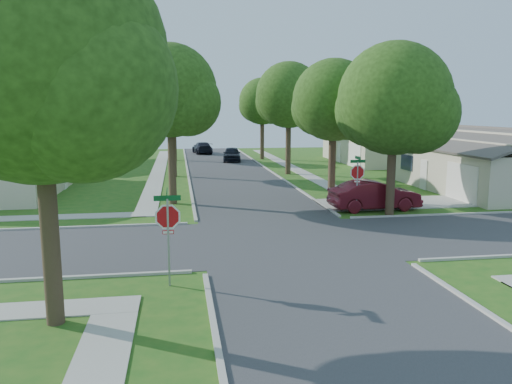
{
  "coord_description": "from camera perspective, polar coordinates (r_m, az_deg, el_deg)",
  "views": [
    {
      "loc": [
        -4.34,
        -19.51,
        5.31
      ],
      "look_at": [
        -0.87,
        2.7,
        1.6
      ],
      "focal_mm": 35.0,
      "sensor_mm": 36.0,
      "label": 1
    }
  ],
  "objects": [
    {
      "name": "ground",
      "position": [
        20.68,
        3.56,
        -5.53
      ],
      "size": [
        100.0,
        100.0,
        0.0
      ],
      "primitive_type": "plane",
      "color": "#235818",
      "rests_on": "ground"
    },
    {
      "name": "road_ns",
      "position": [
        20.68,
        3.56,
        -5.51
      ],
      "size": [
        7.0,
        100.0,
        0.02
      ],
      "primitive_type": "cube",
      "color": "#333335",
      "rests_on": "ground"
    },
    {
      "name": "sidewalk_ne",
      "position": [
        46.99,
        4.01,
        2.88
      ],
      "size": [
        1.2,
        40.0,
        0.04
      ],
      "primitive_type": "cube",
      "color": "#9E9B91",
      "rests_on": "ground"
    },
    {
      "name": "sidewalk_nw",
      "position": [
        45.85,
        -11.04,
        2.57
      ],
      "size": [
        1.2,
        40.0,
        0.04
      ],
      "primitive_type": "cube",
      "color": "#9E9B91",
      "rests_on": "ground"
    },
    {
      "name": "driveway",
      "position": [
        29.76,
        15.57,
        -1.21
      ],
      "size": [
        8.8,
        3.6,
        0.05
      ],
      "primitive_type": "cube",
      "color": "#9E9B91",
      "rests_on": "ground"
    },
    {
      "name": "stop_sign_sw",
      "position": [
        15.17,
        -10.04,
        -3.26
      ],
      "size": [
        1.05,
        0.8,
        2.98
      ],
      "color": "gray",
      "rests_on": "ground"
    },
    {
      "name": "stop_sign_ne",
      "position": [
        26.05,
        11.51,
        1.95
      ],
      "size": [
        1.05,
        0.8,
        2.98
      ],
      "color": "gray",
      "rests_on": "ground"
    },
    {
      "name": "tree_e_near",
      "position": [
        29.93,
        8.94,
        9.9
      ],
      "size": [
        4.97,
        4.8,
        8.28
      ],
      "color": "#38281C",
      "rests_on": "ground"
    },
    {
      "name": "tree_e_mid",
      "position": [
        41.53,
        3.84,
        10.65
      ],
      "size": [
        5.59,
        5.4,
        9.21
      ],
      "color": "#38281C",
      "rests_on": "ground"
    },
    {
      "name": "tree_e_far",
      "position": [
        54.29,
        0.77,
        10.07
      ],
      "size": [
        5.17,
        5.0,
        8.72
      ],
      "color": "#38281C",
      "rests_on": "ground"
    },
    {
      "name": "tree_w_near",
      "position": [
        28.53,
        -9.66,
        10.86
      ],
      "size": [
        5.38,
        5.2,
        8.97
      ],
      "color": "#38281C",
      "rests_on": "ground"
    },
    {
      "name": "tree_w_mid",
      "position": [
        40.53,
        -9.48,
        10.91
      ],
      "size": [
        5.8,
        5.6,
        9.56
      ],
      "color": "#38281C",
      "rests_on": "ground"
    },
    {
      "name": "tree_w_far",
      "position": [
        53.51,
        -9.35,
        9.46
      ],
      "size": [
        4.76,
        4.6,
        8.04
      ],
      "color": "#38281C",
      "rests_on": "ground"
    },
    {
      "name": "tree_sw_corner",
      "position": [
        12.93,
        -23.32,
        12.86
      ],
      "size": [
        6.21,
        6.0,
        9.55
      ],
      "color": "#38281C",
      "rests_on": "ground"
    },
    {
      "name": "tree_ne_corner",
      "position": [
        26.02,
        15.63,
        9.65
      ],
      "size": [
        5.8,
        5.6,
        8.66
      ],
      "color": "#38281C",
      "rests_on": "ground"
    },
    {
      "name": "house_ne_near",
      "position": [
        36.86,
        24.69,
        2.6
      ],
      "size": [
        8.42,
        13.6,
        4.23
      ],
      "color": "#B8AF91",
      "rests_on": "ground"
    },
    {
      "name": "house_ne_far",
      "position": [
        52.73,
        13.87,
        4.97
      ],
      "size": [
        8.42,
        13.6,
        4.23
      ],
      "color": "#B8AF91",
      "rests_on": "ground"
    },
    {
      "name": "house_nw_far",
      "position": [
        52.94,
        -21.65,
        4.6
      ],
      "size": [
        8.42,
        13.6,
        4.23
      ],
      "color": "#B8AF91",
      "rests_on": "ground"
    },
    {
      "name": "car_driveway",
      "position": [
        27.44,
        13.39,
        -0.36
      ],
      "size": [
        4.9,
        1.92,
        1.59
      ],
      "primitive_type": "imported",
      "rotation": [
        0.0,
        0.0,
        1.62
      ],
      "color": "#57121B",
      "rests_on": "ground"
    },
    {
      "name": "car_curb_east",
      "position": [
        52.22,
        -2.77,
        4.35
      ],
      "size": [
        2.24,
        4.58,
        1.5
      ],
      "primitive_type": "imported",
      "rotation": [
        0.0,
        0.0,
        -0.11
      ],
      "color": "black",
      "rests_on": "ground"
    },
    {
      "name": "car_curb_west",
      "position": [
        61.85,
        -6.16,
        5.05
      ],
      "size": [
        2.5,
        5.08,
        1.42
      ],
      "primitive_type": "imported",
      "rotation": [
        0.0,
        0.0,
        3.25
      ],
      "color": "black",
      "rests_on": "ground"
    }
  ]
}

